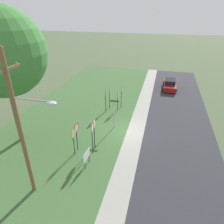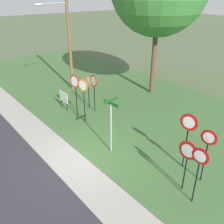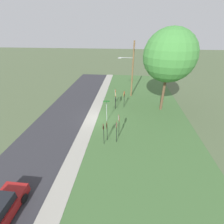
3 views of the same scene
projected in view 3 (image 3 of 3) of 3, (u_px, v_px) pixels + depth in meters
ground_plane at (97, 119)px, 20.48m from camera, size 160.00×160.00×0.00m
road_asphalt at (63, 117)px, 20.91m from camera, size 44.00×6.40×0.01m
sidewalk_strip at (91, 118)px, 20.54m from camera, size 44.00×1.60×0.06m
grass_median at (143, 121)px, 19.94m from camera, size 44.00×12.00×0.04m
stop_sign_near_left at (115, 97)px, 22.03m from camera, size 0.73×0.17×2.69m
stop_sign_near_right at (124, 95)px, 23.20m from camera, size 0.75×0.14×2.32m
stop_sign_far_left at (124, 96)px, 22.57m from camera, size 0.78×0.12×2.52m
stop_sign_far_center at (115, 94)px, 22.64m from camera, size 0.79×0.15×2.78m
yield_sign_near_left at (107, 127)px, 15.73m from camera, size 0.79×0.11×2.29m
yield_sign_near_right at (103, 129)px, 15.15m from camera, size 0.65×0.11×2.45m
yield_sign_far_left at (116, 127)px, 15.39m from camera, size 0.66×0.13×2.49m
yield_sign_far_right at (119, 120)px, 16.19m from camera, size 0.77×0.18×2.71m
street_name_post at (107, 109)px, 19.14m from camera, size 0.96×0.82×2.87m
utility_pole at (132, 68)px, 25.04m from camera, size 2.10×2.57×9.00m
notice_board at (116, 98)px, 24.55m from camera, size 1.10×0.08×1.25m
oak_tree_left at (170, 56)px, 19.21m from camera, size 6.65×6.65×10.90m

